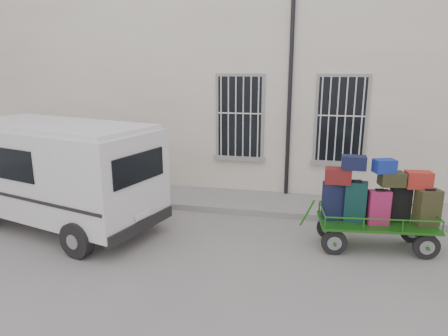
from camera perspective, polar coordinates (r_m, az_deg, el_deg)
ground at (r=8.82m, az=1.13°, el=-9.82°), size 80.00×80.00×0.00m
building at (r=13.50m, az=5.99°, el=11.61°), size 24.00×5.15×6.00m
sidewalk at (r=10.81m, az=3.49°, el=-4.81°), size 24.00×1.70×0.15m
luggage_cart at (r=8.51m, az=20.94°, el=-4.81°), size 2.68×1.26×1.93m
van at (r=9.72m, az=-22.68°, el=-0.06°), size 5.12×3.17×2.41m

